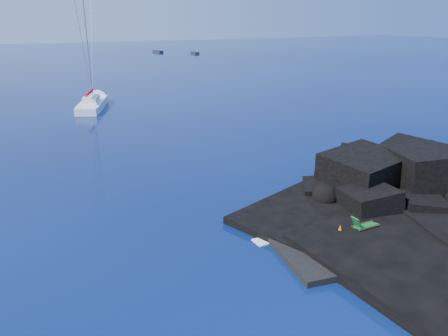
% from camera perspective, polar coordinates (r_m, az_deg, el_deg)
% --- Properties ---
extents(ground, '(400.00, 400.00, 0.00)m').
position_cam_1_polar(ground, '(22.81, 7.94, -12.66)').
color(ground, '#030C36').
rests_on(ground, ground).
extents(headland, '(24.00, 24.00, 3.60)m').
position_cam_1_polar(headland, '(32.73, 24.86, -4.08)').
color(headland, black).
rests_on(headland, ground).
extents(beach, '(9.08, 6.86, 0.70)m').
position_cam_1_polar(beach, '(25.55, 16.09, -9.55)').
color(beach, black).
rests_on(beach, ground).
extents(surf_foam, '(10.00, 8.00, 0.06)m').
position_cam_1_polar(surf_foam, '(28.96, 11.21, -5.56)').
color(surf_foam, white).
rests_on(surf_foam, ground).
extents(sailboat, '(6.91, 14.00, 14.43)m').
position_cam_1_polar(sailboat, '(62.55, -16.74, 7.49)').
color(sailboat, white).
rests_on(sailboat, ground).
extents(deck_chair, '(1.69, 0.81, 1.14)m').
position_cam_1_polar(deck_chair, '(26.21, 18.08, -6.74)').
color(deck_chair, '#156227').
rests_on(deck_chair, beach).
extents(towel, '(2.25, 1.92, 0.05)m').
position_cam_1_polar(towel, '(25.59, 17.60, -8.70)').
color(towel, white).
rests_on(towel, beach).
extents(sunbather, '(1.64, 1.26, 0.22)m').
position_cam_1_polar(sunbather, '(25.53, 17.63, -8.43)').
color(sunbather, tan).
rests_on(sunbather, towel).
extents(marker_cone, '(0.46, 0.46, 0.59)m').
position_cam_1_polar(marker_cone, '(25.56, 14.92, -7.78)').
color(marker_cone, orange).
rests_on(marker_cone, beach).
extents(distant_boat_a, '(2.57, 5.06, 0.65)m').
position_cam_1_polar(distant_boat_a, '(153.98, -8.63, 14.71)').
color(distant_boat_a, '#27262B').
rests_on(distant_boat_a, ground).
extents(distant_boat_b, '(1.45, 4.61, 0.61)m').
position_cam_1_polar(distant_boat_b, '(147.50, -3.82, 14.68)').
color(distant_boat_b, '#252429').
rests_on(distant_boat_b, ground).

